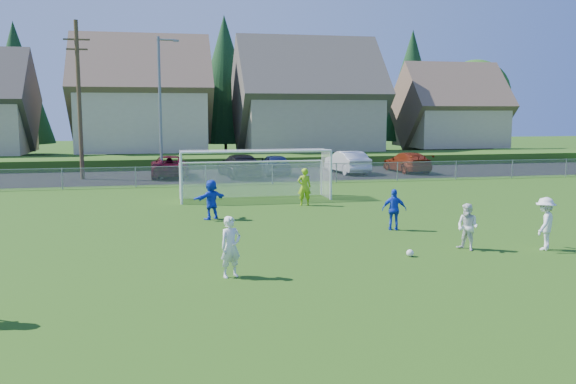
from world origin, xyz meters
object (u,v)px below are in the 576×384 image
soccer_goal (255,167)px  car_d (240,166)px  player_white_b (468,227)px  car_c (169,166)px  soccer_ball (410,253)px  player_white_c (545,224)px  car_f (347,162)px  car_g (407,162)px  player_blue_a (394,210)px  player_blue_b (211,199)px  car_e (275,164)px  goalkeeper (304,187)px  player_white_a (231,247)px

soccer_goal → car_d: bearing=86.8°
player_white_b → car_c: (-8.84, 23.84, -0.03)m
soccer_ball → soccer_goal: 13.39m
player_white_c → car_d: player_white_c is taller
player_white_b → car_d: car_d is taller
car_f → car_g: size_ratio=0.97×
car_c → car_d: (4.57, -1.05, 0.04)m
soccer_ball → player_white_b: (2.12, 0.45, 0.63)m
car_f → soccer_goal: bearing=47.3°
player_blue_a → soccer_goal: bearing=-49.1°
player_blue_b → car_e: 17.49m
car_d → car_e: size_ratio=1.25×
goalkeeper → car_f: (6.40, 13.72, -0.09)m
soccer_ball → goalkeeper: (-0.78, 10.48, 0.76)m
car_c → car_e: bearing=179.0°
player_blue_a → player_blue_b: bearing=-11.8°
player_white_a → player_white_c: player_white_c is taller
player_blue_b → soccer_goal: (2.61, 5.33, 0.81)m
player_white_c → car_f: player_white_c is taller
player_white_a → car_d: bearing=58.4°
player_white_a → player_white_c: size_ratio=0.97×
goalkeeper → car_e: (1.19, 13.73, -0.16)m
car_f → player_white_a: bearing=60.3°
player_white_a → player_white_c: bearing=-17.3°
player_white_b → car_f: (3.50, 23.74, 0.04)m
car_d → player_blue_a: bearing=93.0°
car_d → player_blue_b: bearing=71.9°
car_f → player_white_c: bearing=81.6°
player_blue_a → soccer_ball: bearing=93.0°
player_white_a → player_blue_b: player_white_a is taller
soccer_ball → player_blue_b: player_blue_b is taller
soccer_ball → player_blue_b: bearing=124.8°
player_white_c → car_f: bearing=-134.9°
car_g → soccer_goal: soccer_goal is taller
car_e → soccer_goal: 11.65m
car_f → car_e: bearing=-6.1°
player_blue_a → car_d: 19.50m
goalkeeper → car_g: bearing=-126.0°
player_blue_b → car_e: (5.75, 16.51, -0.10)m
car_c → player_blue_b: bearing=94.4°
car_c → soccer_goal: size_ratio=0.69×
soccer_ball → player_white_b: size_ratio=0.15×
goalkeeper → car_e: goalkeeper is taller
car_c → car_f: 12.34m
car_d → soccer_goal: bearing=80.2°
player_blue_a → goalkeeper: size_ratio=0.88×
player_white_c → player_white_a: bearing=-36.0°
car_f → soccer_goal: size_ratio=0.64×
soccer_ball → soccer_goal: (-2.73, 13.03, 1.52)m
player_blue_b → car_f: 19.80m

